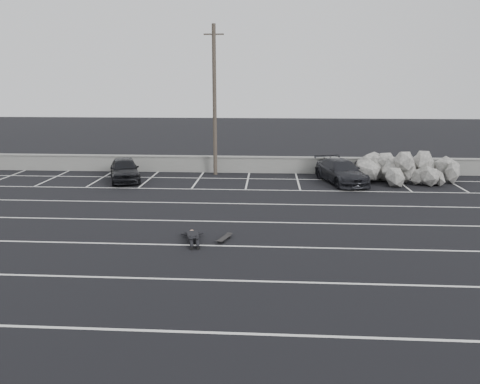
# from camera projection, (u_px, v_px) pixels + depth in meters

# --- Properties ---
(ground) EXTENTS (120.00, 120.00, 0.00)m
(ground) POSITION_uv_depth(u_px,v_px,m) (205.00, 246.00, 16.98)
(ground) COLOR black
(ground) RESTS_ON ground
(seawall) EXTENTS (50.00, 0.45, 1.06)m
(seawall) POSITION_uv_depth(u_px,v_px,m) (234.00, 164.00, 30.44)
(seawall) COLOR gray
(seawall) RESTS_ON ground
(stall_lines) EXTENTS (36.00, 20.05, 0.01)m
(stall_lines) POSITION_uv_depth(u_px,v_px,m) (217.00, 212.00, 21.26)
(stall_lines) COLOR silver
(stall_lines) RESTS_ON ground
(car_left) EXTENTS (2.92, 4.38, 1.39)m
(car_left) POSITION_uv_depth(u_px,v_px,m) (125.00, 169.00, 27.89)
(car_left) COLOR black
(car_left) RESTS_ON ground
(car_right) EXTENTS (3.10, 4.98, 1.35)m
(car_right) POSITION_uv_depth(u_px,v_px,m) (341.00, 171.00, 27.28)
(car_right) COLOR black
(car_right) RESTS_ON ground
(utility_pole) EXTENTS (1.22, 0.24, 9.15)m
(utility_pole) POSITION_uv_depth(u_px,v_px,m) (215.00, 101.00, 28.79)
(utility_pole) COLOR #4C4238
(utility_pole) RESTS_ON ground
(trash_bin) EXTENTS (0.62, 0.62, 0.84)m
(trash_bin) POSITION_uv_depth(u_px,v_px,m) (359.00, 168.00, 29.60)
(trash_bin) COLOR #29292C
(trash_bin) RESTS_ON ground
(riprap_pile) EXTENTS (6.57, 4.36, 1.60)m
(riprap_pile) POSITION_uv_depth(u_px,v_px,m) (397.00, 169.00, 28.03)
(riprap_pile) COLOR #A39F98
(riprap_pile) RESTS_ON ground
(person) EXTENTS (1.88, 2.64, 0.45)m
(person) POSITION_uv_depth(u_px,v_px,m) (193.00, 234.00, 17.60)
(person) COLOR black
(person) RESTS_ON ground
(skateboard) EXTENTS (0.50, 0.90, 0.10)m
(skateboard) POSITION_uv_depth(u_px,v_px,m) (224.00, 238.00, 17.52)
(skateboard) COLOR black
(skateboard) RESTS_ON ground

